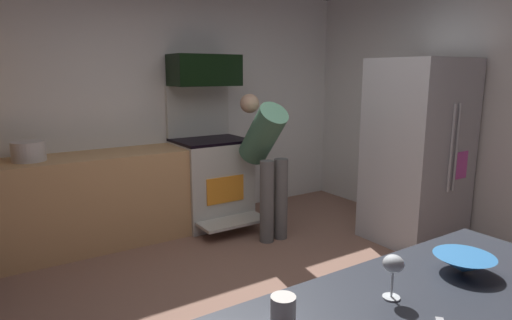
# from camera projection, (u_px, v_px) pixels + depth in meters

# --- Properties ---
(ground_plane) EXTENTS (5.20, 4.80, 0.02)m
(ground_plane) POSITION_uv_depth(u_px,v_px,m) (273.00, 316.00, 3.04)
(ground_plane) COLOR #866050
(wall_back) EXTENTS (5.20, 0.12, 2.60)m
(wall_back) POSITION_uv_depth(u_px,v_px,m) (149.00, 107.00, 4.70)
(wall_back) COLOR silver
(wall_back) RESTS_ON ground
(wall_right) EXTENTS (0.12, 4.80, 2.60)m
(wall_right) POSITION_uv_depth(u_px,v_px,m) (490.00, 112.00, 4.15)
(wall_right) COLOR silver
(wall_right) RESTS_ON ground
(lower_cabinet_run) EXTENTS (2.40, 0.60, 0.90)m
(lower_cabinet_run) POSITION_uv_depth(u_px,v_px,m) (74.00, 204.00, 4.09)
(lower_cabinet_run) COLOR tan
(lower_cabinet_run) RESTS_ON ground
(oven_range) EXTENTS (0.76, 0.96, 1.52)m
(oven_range) POSITION_uv_depth(u_px,v_px,m) (211.00, 178.00, 4.85)
(oven_range) COLOR beige
(oven_range) RESTS_ON ground
(microwave) EXTENTS (0.74, 0.38, 0.33)m
(microwave) POSITION_uv_depth(u_px,v_px,m) (205.00, 70.00, 4.69)
(microwave) COLOR black
(microwave) RESTS_ON oven_range
(refrigerator) EXTENTS (0.84, 0.77, 1.80)m
(refrigerator) POSITION_uv_depth(u_px,v_px,m) (417.00, 152.00, 4.28)
(refrigerator) COLOR #BABCC2
(refrigerator) RESTS_ON ground
(person_cook) EXTENTS (0.31, 0.66, 1.45)m
(person_cook) POSITION_uv_depth(u_px,v_px,m) (265.00, 154.00, 4.37)
(person_cook) COLOR #5B5B5B
(person_cook) RESTS_ON ground
(mixing_bowl_prep) EXTENTS (0.23, 0.23, 0.07)m
(mixing_bowl_prep) POSITION_uv_depth(u_px,v_px,m) (464.00, 264.00, 1.69)
(mixing_bowl_prep) COLOR #3176BB
(mixing_bowl_prep) RESTS_ON counter_island
(wine_glass_mid) EXTENTS (0.07, 0.07, 0.16)m
(wine_glass_mid) POSITION_uv_depth(u_px,v_px,m) (393.00, 266.00, 1.48)
(wine_glass_mid) COLOR silver
(wine_glass_mid) RESTS_ON counter_island
(mug_coffee) EXTENTS (0.08, 0.08, 0.09)m
(mug_coffee) POSITION_uv_depth(u_px,v_px,m) (283.00, 311.00, 1.33)
(mug_coffee) COLOR silver
(mug_coffee) RESTS_ON counter_island
(stock_pot) EXTENTS (0.28, 0.28, 0.17)m
(stock_pot) POSITION_uv_depth(u_px,v_px,m) (29.00, 151.00, 3.81)
(stock_pot) COLOR beige
(stock_pot) RESTS_ON lower_cabinet_run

